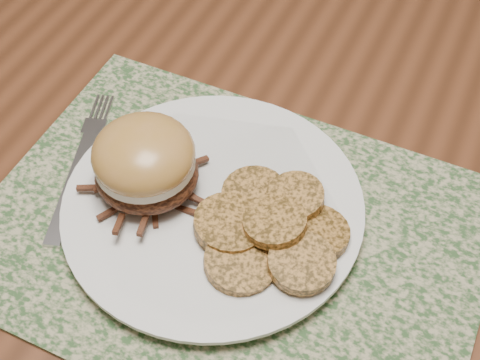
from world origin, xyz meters
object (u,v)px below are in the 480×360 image
dining_table (412,144)px  fork (81,163)px  dinner_plate (213,207)px  pork_sandwich (145,162)px

dining_table → fork: bearing=-139.1°
fork → dining_table: bearing=23.1°
dining_table → fork: 0.38m
dinner_plate → fork: (-0.14, -0.00, -0.01)m
dining_table → pork_sandwich: size_ratio=14.15×
dining_table → dinner_plate: (-0.14, -0.24, 0.09)m
pork_sandwich → fork: pork_sandwich is taller
pork_sandwich → fork: bearing=168.4°
dining_table → pork_sandwich: bearing=-128.7°
pork_sandwich → dining_table: bearing=44.0°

